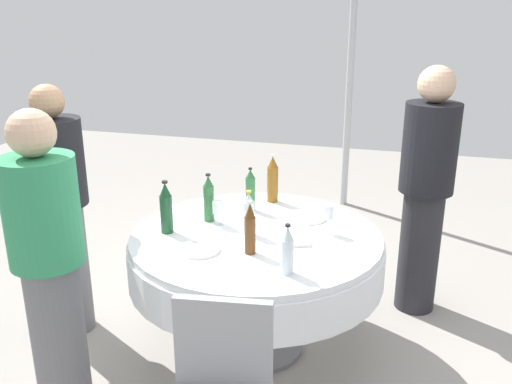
# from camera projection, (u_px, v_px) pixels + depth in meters

# --- Properties ---
(ground_plane) EXTENTS (10.00, 10.00, 0.00)m
(ground_plane) POSITION_uv_depth(u_px,v_px,m) (256.00, 346.00, 3.31)
(ground_plane) COLOR gray
(dining_table) EXTENTS (1.44, 1.44, 0.74)m
(dining_table) POSITION_uv_depth(u_px,v_px,m) (256.00, 257.00, 3.12)
(dining_table) COLOR white
(dining_table) RESTS_ON ground_plane
(bottle_dark_green_front) EXTENTS (0.07, 0.07, 0.30)m
(bottle_dark_green_front) POSITION_uv_depth(u_px,v_px,m) (166.00, 209.00, 3.05)
(bottle_dark_green_front) COLOR #194728
(bottle_dark_green_front) RESTS_ON dining_table
(bottle_green_west) EXTENTS (0.06, 0.06, 0.29)m
(bottle_green_west) POSITION_uv_depth(u_px,v_px,m) (209.00, 199.00, 3.21)
(bottle_green_west) COLOR #2D6B38
(bottle_green_west) RESTS_ON dining_table
(bottle_brown_outer) EXTENTS (0.06, 0.06, 0.29)m
(bottle_brown_outer) POSITION_uv_depth(u_px,v_px,m) (250.00, 229.00, 2.79)
(bottle_brown_outer) COLOR #593314
(bottle_brown_outer) RESTS_ON dining_table
(bottle_amber_near) EXTENTS (0.07, 0.07, 0.31)m
(bottle_amber_near) POSITION_uv_depth(u_px,v_px,m) (273.00, 180.00, 3.53)
(bottle_amber_near) COLOR #8C5619
(bottle_amber_near) RESTS_ON dining_table
(bottle_clear_inner) EXTENTS (0.06, 0.06, 0.25)m
(bottle_clear_inner) POSITION_uv_depth(u_px,v_px,m) (287.00, 251.00, 2.58)
(bottle_clear_inner) COLOR silver
(bottle_clear_inner) RESTS_ON dining_table
(bottle_clear_right) EXTENTS (0.06, 0.06, 0.26)m
(bottle_clear_right) POSITION_uv_depth(u_px,v_px,m) (249.00, 214.00, 3.02)
(bottle_clear_right) COLOR silver
(bottle_clear_right) RESTS_ON dining_table
(bottle_green_left) EXTENTS (0.06, 0.06, 0.28)m
(bottle_green_left) POSITION_uv_depth(u_px,v_px,m) (250.00, 191.00, 3.38)
(bottle_green_left) COLOR #2D6B38
(bottle_green_left) RESTS_ON dining_table
(wine_glass_near) EXTENTS (0.06, 0.06, 0.15)m
(wine_glass_near) POSITION_uv_depth(u_px,v_px,m) (218.00, 209.00, 3.15)
(wine_glass_near) COLOR white
(wine_glass_near) RESTS_ON dining_table
(wine_glass_inner) EXTENTS (0.06, 0.06, 0.17)m
(wine_glass_inner) POSITION_uv_depth(u_px,v_px,m) (328.00, 213.00, 3.04)
(wine_glass_inner) COLOR white
(wine_glass_inner) RESTS_ON dining_table
(plate_east) EXTENTS (0.22, 0.22, 0.02)m
(plate_east) POSITION_uv_depth(u_px,v_px,m) (199.00, 249.00, 2.85)
(plate_east) COLOR white
(plate_east) RESTS_ON dining_table
(plate_north) EXTENTS (0.23, 0.23, 0.02)m
(plate_north) POSITION_uv_depth(u_px,v_px,m) (307.00, 217.00, 3.29)
(plate_north) COLOR white
(plate_north) RESTS_ON dining_table
(spoon_west) EXTENTS (0.17, 0.08, 0.00)m
(spoon_west) POSITION_uv_depth(u_px,v_px,m) (244.00, 273.00, 2.61)
(spoon_west) COLOR silver
(spoon_west) RESTS_ON dining_table
(folded_napkin) EXTENTS (0.19, 0.19, 0.02)m
(folded_napkin) POSITION_uv_depth(u_px,v_px,m) (295.00, 240.00, 2.96)
(folded_napkin) COLOR white
(folded_napkin) RESTS_ON dining_table
(person_front) EXTENTS (0.34, 0.34, 1.54)m
(person_front) POSITION_uv_depth(u_px,v_px,m) (49.00, 264.00, 2.56)
(person_front) COLOR slate
(person_front) RESTS_ON ground_plane
(person_west) EXTENTS (0.34, 0.34, 1.54)m
(person_west) POSITION_uv_depth(u_px,v_px,m) (60.00, 209.00, 3.25)
(person_west) COLOR slate
(person_west) RESTS_ON ground_plane
(person_outer) EXTENTS (0.34, 0.34, 1.62)m
(person_outer) POSITION_uv_depth(u_px,v_px,m) (426.00, 188.00, 3.48)
(person_outer) COLOR #26262B
(person_outer) RESTS_ON ground_plane
(tent_pole_main) EXTENTS (0.07, 0.07, 2.41)m
(tent_pole_main) POSITION_uv_depth(u_px,v_px,m) (350.00, 87.00, 5.30)
(tent_pole_main) COLOR #B2B5B7
(tent_pole_main) RESTS_ON ground_plane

